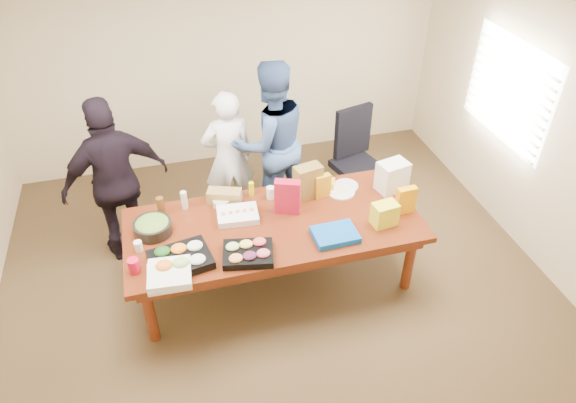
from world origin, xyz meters
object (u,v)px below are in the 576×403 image
object	(u,v)px
conference_table	(275,252)
office_chair	(358,163)
salad_bowl	(153,228)
person_right	(271,142)
sheet_cake	(238,215)
person_center	(228,157)

from	to	relation	value
conference_table	office_chair	distance (m)	1.64
office_chair	salad_bowl	bearing A→B (deg)	-175.15
office_chair	person_right	xyz separation A→B (m)	(-1.01, 0.12, 0.37)
sheet_cake	salad_bowl	size ratio (longest dim) A/B	1.09
conference_table	person_right	xyz separation A→B (m)	(0.25, 1.14, 0.57)
person_center	sheet_cake	xyz separation A→B (m)	(-0.09, -1.02, -0.01)
office_chair	person_center	size ratio (longest dim) A/B	0.71
conference_table	person_center	size ratio (longest dim) A/B	1.76
person_right	salad_bowl	distance (m)	1.69
office_chair	person_right	size ratio (longest dim) A/B	0.60
person_right	salad_bowl	world-z (taller)	person_right
office_chair	person_right	bearing A→B (deg)	158.04
office_chair	salad_bowl	distance (m)	2.54
sheet_cake	conference_table	bearing A→B (deg)	-23.15
salad_bowl	person_center	bearing A→B (deg)	49.19
conference_table	person_center	world-z (taller)	person_center
office_chair	sheet_cake	world-z (taller)	office_chair
conference_table	sheet_cake	size ratio (longest dim) A/B	7.22
office_chair	person_center	distance (m)	1.51
office_chair	salad_bowl	xyz separation A→B (m)	(-2.37, -0.87, 0.24)
person_center	sheet_cake	distance (m)	1.02
conference_table	office_chair	xyz separation A→B (m)	(1.26, 1.03, 0.19)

